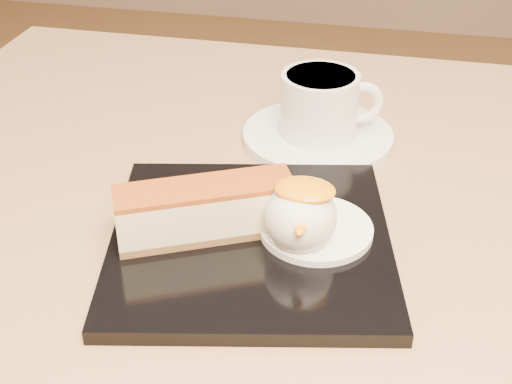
% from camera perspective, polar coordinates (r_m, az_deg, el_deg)
% --- Properties ---
extents(table, '(0.80, 0.80, 0.72)m').
position_cam_1_polar(table, '(0.70, -0.75, -13.12)').
color(table, black).
rests_on(table, ground).
extents(dessert_plate, '(0.26, 0.26, 0.01)m').
position_cam_1_polar(dessert_plate, '(0.57, -0.44, -3.96)').
color(dessert_plate, black).
rests_on(dessert_plate, table).
extents(cheesecake, '(0.14, 0.09, 0.04)m').
position_cam_1_polar(cheesecake, '(0.55, -4.09, -1.44)').
color(cheesecake, brown).
rests_on(cheesecake, dessert_plate).
extents(cream_smear, '(0.09, 0.09, 0.01)m').
position_cam_1_polar(cream_smear, '(0.57, 4.84, -2.98)').
color(cream_smear, white).
rests_on(cream_smear, dessert_plate).
extents(ice_cream_scoop, '(0.06, 0.06, 0.06)m').
position_cam_1_polar(ice_cream_scoop, '(0.54, 3.59, -2.01)').
color(ice_cream_scoop, white).
rests_on(ice_cream_scoop, cream_smear).
extents(mango_sauce, '(0.05, 0.04, 0.01)m').
position_cam_1_polar(mango_sauce, '(0.53, 3.93, 0.19)').
color(mango_sauce, orange).
rests_on(mango_sauce, ice_cream_scoop).
extents(mint_sprig, '(0.04, 0.03, 0.00)m').
position_cam_1_polar(mint_sprig, '(0.59, 2.40, -0.89)').
color(mint_sprig, '#2D8A39').
rests_on(mint_sprig, cream_smear).
extents(saucer, '(0.15, 0.15, 0.01)m').
position_cam_1_polar(saucer, '(0.72, 4.95, 4.45)').
color(saucer, white).
rests_on(saucer, table).
extents(coffee_cup, '(0.10, 0.08, 0.06)m').
position_cam_1_polar(coffee_cup, '(0.70, 5.25, 7.11)').
color(coffee_cup, white).
rests_on(coffee_cup, saucer).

